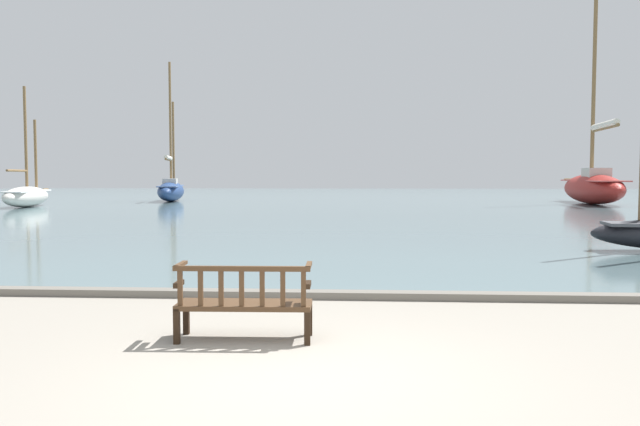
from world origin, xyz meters
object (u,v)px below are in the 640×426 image
Objects in this scene: sailboat_far_starboard at (593,185)px; sailboat_mid_port at (26,195)px; sailboat_centre_channel at (171,189)px; park_bench at (244,301)px.

sailboat_mid_port is at bearing -170.12° from sailboat_far_starboard.
sailboat_centre_channel is at bearing 175.39° from sailboat_far_starboard.
sailboat_centre_channel is 10.59m from sailboat_mid_port.
sailboat_mid_port is (-6.25, -8.54, -0.19)m from sailboat_centre_channel.
sailboat_far_starboard is at bearing -4.61° from sailboat_centre_channel.
sailboat_centre_channel is 0.64× the size of sailboat_far_starboard.
sailboat_centre_channel is at bearing 108.08° from park_bench.
park_bench is at bearing -57.46° from sailboat_mid_port.
park_bench is 0.22× the size of sailboat_mid_port.
sailboat_mid_port is 36.04m from sailboat_far_starboard.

